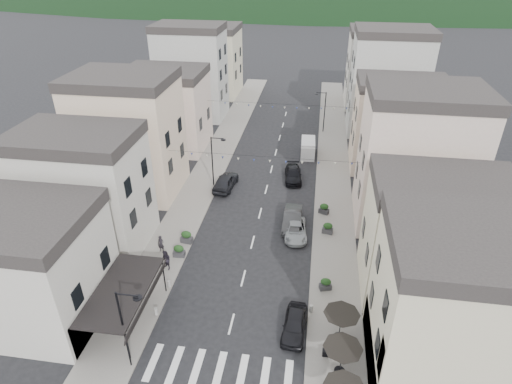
# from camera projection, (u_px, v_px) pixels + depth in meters

# --- Properties ---
(sidewalk_left) EXTENTS (4.00, 76.00, 0.12)m
(sidewalk_left) POSITION_uv_depth(u_px,v_px,m) (214.00, 161.00, 54.38)
(sidewalk_left) COLOR slate
(sidewalk_left) RESTS_ON ground
(sidewalk_right) EXTENTS (4.00, 76.00, 0.12)m
(sidewalk_right) POSITION_uv_depth(u_px,v_px,m) (333.00, 169.00, 52.46)
(sidewalk_right) COLOR slate
(sidewalk_right) RESTS_ON ground
(boutique_building) EXTENTS (12.00, 8.00, 8.00)m
(boutique_building) POSITION_uv_depth(u_px,v_px,m) (13.00, 270.00, 30.36)
(boutique_building) COLOR beige
(boutique_building) RESTS_ON ground
(bistro_building) EXTENTS (10.00, 8.00, 10.00)m
(bistro_building) POSITION_uv_depth(u_px,v_px,m) (464.00, 318.00, 25.16)
(bistro_building) COLOR beige
(bistro_building) RESTS_ON ground
(boutique_awning) EXTENTS (3.77, 7.50, 3.28)m
(boutique_awning) POSITION_uv_depth(u_px,v_px,m) (125.00, 291.00, 29.75)
(boutique_awning) COLOR black
(boutique_awning) RESTS_ON ground
(buildings_row_left) EXTENTS (10.20, 54.16, 14.00)m
(buildings_row_left) POSITION_uv_depth(u_px,v_px,m) (171.00, 98.00, 57.14)
(buildings_row_left) COLOR beige
(buildings_row_left) RESTS_ON ground
(buildings_row_right) EXTENTS (10.20, 54.16, 14.50)m
(buildings_row_right) POSITION_uv_depth(u_px,v_px,m) (395.00, 111.00, 52.34)
(buildings_row_right) COLOR beige
(buildings_row_right) RESTS_ON ground
(cafe_terrace) EXTENTS (2.50, 8.10, 2.53)m
(cafe_terrace) POSITION_uv_depth(u_px,v_px,m) (342.00, 351.00, 26.33)
(cafe_terrace) COLOR black
(cafe_terrace) RESTS_ON ground
(streetlamp_left_near) EXTENTS (1.70, 0.56, 6.00)m
(streetlamp_left_near) POSITION_uv_depth(u_px,v_px,m) (126.00, 320.00, 26.71)
(streetlamp_left_near) COLOR black
(streetlamp_left_near) RESTS_ON ground
(streetlamp_left_far) EXTENTS (1.70, 0.56, 6.00)m
(streetlamp_left_far) POSITION_uv_depth(u_px,v_px,m) (214.00, 156.00, 47.21)
(streetlamp_left_far) COLOR black
(streetlamp_left_far) RESTS_ON ground
(streetlamp_right_far) EXTENTS (1.70, 0.56, 6.00)m
(streetlamp_right_far) POSITION_uv_depth(u_px,v_px,m) (323.00, 108.00, 61.09)
(streetlamp_right_far) COLOR black
(streetlamp_right_far) RESTS_ON ground
(bollards) EXTENTS (11.66, 10.26, 0.60)m
(bollards) POSITION_uv_depth(u_px,v_px,m) (230.00, 325.00, 30.60)
(bollards) COLOR gray
(bollards) RESTS_ON ground
(bunting_near) EXTENTS (19.00, 0.28, 0.62)m
(bunting_near) POSITION_uv_depth(u_px,v_px,m) (262.00, 160.00, 42.06)
(bunting_near) COLOR black
(bunting_near) RESTS_ON ground
(bunting_far) EXTENTS (19.00, 0.28, 0.62)m
(bunting_far) POSITION_uv_depth(u_px,v_px,m) (279.00, 107.00, 55.73)
(bunting_far) COLOR black
(bunting_far) RESTS_ON ground
(parked_car_a) EXTENTS (1.87, 4.14, 1.38)m
(parked_car_a) POSITION_uv_depth(u_px,v_px,m) (295.00, 324.00, 30.33)
(parked_car_a) COLOR black
(parked_car_a) RESTS_ON ground
(parked_car_b) EXTENTS (1.75, 4.80, 1.57)m
(parked_car_b) POSITION_uv_depth(u_px,v_px,m) (292.00, 219.00, 41.71)
(parked_car_b) COLOR #2F2F31
(parked_car_b) RESTS_ON ground
(parked_car_c) EXTENTS (2.45, 4.62, 1.24)m
(parked_car_c) POSITION_uv_depth(u_px,v_px,m) (296.00, 230.00, 40.39)
(parked_car_c) COLOR gray
(parked_car_c) RESTS_ON ground
(parked_car_d) EXTENTS (2.41, 4.84, 1.35)m
(parked_car_d) POSITION_uv_depth(u_px,v_px,m) (293.00, 174.00, 50.00)
(parked_car_d) COLOR black
(parked_car_d) RESTS_ON ground
(parked_car_e) EXTENTS (2.44, 5.06, 1.66)m
(parked_car_e) POSITION_uv_depth(u_px,v_px,m) (226.00, 181.00, 48.21)
(parked_car_e) COLOR black
(parked_car_e) RESTS_ON ground
(delivery_van) EXTENTS (1.92, 4.51, 2.14)m
(delivery_van) POSITION_uv_depth(u_px,v_px,m) (308.00, 147.00, 55.73)
(delivery_van) COLOR silver
(delivery_van) RESTS_ON ground
(pedestrian_a) EXTENTS (0.62, 0.43, 1.63)m
(pedestrian_a) POSITION_uv_depth(u_px,v_px,m) (161.00, 244.00, 38.02)
(pedestrian_a) COLOR black
(pedestrian_a) RESTS_ON sidewalk_left
(pedestrian_b) EXTENTS (1.13, 1.07, 1.84)m
(pedestrian_b) POSITION_uv_depth(u_px,v_px,m) (166.00, 260.00, 35.87)
(pedestrian_b) COLOR black
(pedestrian_b) RESTS_ON sidewalk_left
(planter_la) EXTENTS (1.16, 0.75, 1.21)m
(planter_la) POSITION_uv_depth(u_px,v_px,m) (186.00, 237.00, 39.31)
(planter_la) COLOR #313134
(planter_la) RESTS_ON sidewalk_left
(planter_lb) EXTENTS (1.06, 0.63, 1.16)m
(planter_lb) POSITION_uv_depth(u_px,v_px,m) (179.00, 251.00, 37.56)
(planter_lb) COLOR #323134
(planter_lb) RESTS_ON sidewalk_left
(planter_ra) EXTENTS (1.06, 0.78, 1.06)m
(planter_ra) POSITION_uv_depth(u_px,v_px,m) (326.00, 284.00, 33.98)
(planter_ra) COLOR #2E2E30
(planter_ra) RESTS_ON sidewalk_right
(planter_rb) EXTENTS (1.08, 0.71, 1.12)m
(planter_rb) POSITION_uv_depth(u_px,v_px,m) (328.00, 228.00, 40.60)
(planter_rb) COLOR #313033
(planter_rb) RESTS_ON sidewalk_right
(planter_rc) EXTENTS (1.13, 0.89, 1.11)m
(planter_rc) POSITION_uv_depth(u_px,v_px,m) (324.00, 209.00, 43.60)
(planter_rc) COLOR #2A292C
(planter_rc) RESTS_ON sidewalk_right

